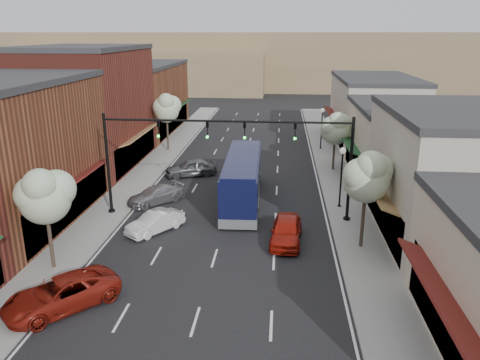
% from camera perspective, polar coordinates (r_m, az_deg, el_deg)
% --- Properties ---
extents(ground, '(160.00, 160.00, 0.00)m').
position_cam_1_polar(ground, '(24.66, -3.79, -11.59)').
color(ground, black).
rests_on(ground, ground).
extents(sidewalk_left, '(2.80, 73.00, 0.15)m').
position_cam_1_polar(sidewalk_left, '(43.18, -11.15, 1.20)').
color(sidewalk_left, gray).
rests_on(sidewalk_left, ground).
extents(sidewalk_right, '(2.80, 73.00, 0.15)m').
position_cam_1_polar(sidewalk_right, '(41.80, 11.58, 0.63)').
color(sidewalk_right, gray).
rests_on(sidewalk_right, ground).
extents(curb_left, '(0.25, 73.00, 0.17)m').
position_cam_1_polar(curb_left, '(42.81, -9.35, 1.16)').
color(curb_left, gray).
rests_on(curb_left, ground).
extents(curb_right, '(0.25, 73.00, 0.17)m').
position_cam_1_polar(curb_right, '(41.66, 9.67, 0.68)').
color(curb_right, gray).
rests_on(curb_right, ground).
extents(bldg_left_midfar, '(10.14, 14.10, 10.90)m').
position_cam_1_polar(bldg_left_midfar, '(45.38, -18.21, 8.34)').
color(bldg_left_midfar, maroon).
rests_on(bldg_left_midfar, ground).
extents(bldg_left_far, '(10.14, 18.10, 8.40)m').
position_cam_1_polar(bldg_left_far, '(60.44, -12.22, 9.73)').
color(bldg_left_far, brown).
rests_on(bldg_left_far, ground).
extents(bldg_right_midnear, '(9.14, 12.10, 7.90)m').
position_cam_1_polar(bldg_right_midnear, '(30.23, 24.62, 0.40)').
color(bldg_right_midnear, '#B8AD9D').
rests_on(bldg_right_midnear, ground).
extents(bldg_right_midfar, '(9.14, 12.10, 6.40)m').
position_cam_1_polar(bldg_right_midfar, '(41.52, 19.21, 4.30)').
color(bldg_right_midfar, beige).
rests_on(bldg_right_midfar, ground).
extents(bldg_right_far, '(9.14, 16.10, 7.40)m').
position_cam_1_polar(bldg_right_far, '(54.87, 15.88, 8.16)').
color(bldg_right_far, '#B8AD9D').
rests_on(bldg_right_far, ground).
extents(hill_far, '(120.00, 30.00, 12.00)m').
position_cam_1_polar(hill_far, '(111.48, 3.34, 14.45)').
color(hill_far, '#7A6647').
rests_on(hill_far, ground).
extents(hill_near, '(50.00, 20.00, 8.00)m').
position_cam_1_polar(hill_near, '(103.57, -11.23, 12.81)').
color(hill_near, '#7A6647').
rests_on(hill_near, ground).
extents(signal_mast_right, '(8.22, 0.46, 7.00)m').
position_cam_1_polar(signal_mast_right, '(30.25, 8.96, 3.24)').
color(signal_mast_right, black).
rests_on(signal_mast_right, ground).
extents(signal_mast_left, '(8.22, 0.46, 7.00)m').
position_cam_1_polar(signal_mast_left, '(31.52, -11.92, 3.65)').
color(signal_mast_left, black).
rests_on(signal_mast_left, ground).
extents(tree_right_near, '(2.85, 2.65, 5.95)m').
position_cam_1_polar(tree_right_near, '(26.76, 15.30, 0.54)').
color(tree_right_near, '#47382B').
rests_on(tree_right_near, ground).
extents(tree_right_far, '(2.85, 2.65, 5.43)m').
position_cam_1_polar(tree_right_far, '(42.26, 11.62, 6.29)').
color(tree_right_far, '#47382B').
rests_on(tree_right_far, ground).
extents(tree_left_near, '(2.85, 2.65, 5.69)m').
position_cam_1_polar(tree_left_near, '(25.45, -22.72, -1.64)').
color(tree_left_near, '#47382B').
rests_on(tree_left_near, ground).
extents(tree_left_far, '(2.85, 2.65, 6.13)m').
position_cam_1_polar(tree_left_far, '(49.20, -8.93, 8.71)').
color(tree_left_far, '#47382B').
rests_on(tree_left_far, ground).
extents(lamp_post_near, '(0.44, 0.44, 4.44)m').
position_cam_1_polar(lamp_post_near, '(33.29, 12.30, 1.48)').
color(lamp_post_near, black).
rests_on(lamp_post_near, ground).
extents(lamp_post_far, '(0.44, 0.44, 4.44)m').
position_cam_1_polar(lamp_post_far, '(50.26, 9.96, 7.00)').
color(lamp_post_far, black).
rests_on(lamp_post_far, ground).
extents(coach_bus, '(2.76, 11.28, 3.43)m').
position_cam_1_polar(coach_bus, '(34.15, 0.30, 0.18)').
color(coach_bus, '#0D1035').
rests_on(coach_bus, ground).
extents(red_hatchback, '(2.11, 4.56, 1.51)m').
position_cam_1_polar(red_hatchback, '(28.05, 5.65, -6.15)').
color(red_hatchback, '#9B160B').
rests_on(red_hatchback, ground).
extents(parked_car_a, '(5.24, 5.37, 1.43)m').
position_cam_1_polar(parked_car_a, '(23.20, -20.92, -12.82)').
color(parked_car_a, maroon).
rests_on(parked_car_a, ground).
extents(parked_car_b, '(3.39, 3.96, 1.29)m').
position_cam_1_polar(parked_car_b, '(29.88, -10.30, -5.07)').
color(parked_car_b, silver).
rests_on(parked_car_b, ground).
extents(parked_car_c, '(4.23, 4.35, 1.25)m').
position_cam_1_polar(parked_car_c, '(34.80, -10.27, -1.80)').
color(parked_car_c, gray).
rests_on(parked_car_c, ground).
extents(parked_car_d, '(4.78, 3.31, 1.51)m').
position_cam_1_polar(parked_car_d, '(40.89, -5.99, 1.51)').
color(parked_car_d, '#56595E').
rests_on(parked_car_d, ground).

